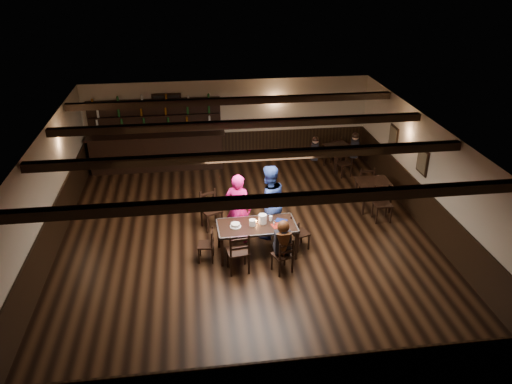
{
  "coord_description": "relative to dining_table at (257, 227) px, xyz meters",
  "views": [
    {
      "loc": [
        -1.16,
        -10.28,
        6.41
      ],
      "look_at": [
        0.25,
        0.2,
        1.17
      ],
      "focal_mm": 35.0,
      "sensor_mm": 36.0,
      "label": 1
    }
  ],
  "objects": [
    {
      "name": "salt_shaker",
      "position": [
        0.38,
        -0.07,
        0.11
      ],
      "size": [
        0.03,
        0.03,
        0.08
      ],
      "primitive_type": "cylinder",
      "color": "silver",
      "rests_on": "dining_table"
    },
    {
      "name": "bar_counter",
      "position": [
        -2.45,
        5.33,
        0.04
      ],
      "size": [
        4.27,
        0.7,
        2.2
      ],
      "color": "black",
      "rests_on": "ground"
    },
    {
      "name": "chair_far_pushed",
      "position": [
        -1.0,
        1.39,
        -0.12
      ],
      "size": [
        0.58,
        0.57,
        0.97
      ],
      "color": "black",
      "rests_on": "ground"
    },
    {
      "name": "cake",
      "position": [
        -0.48,
        -0.01,
        0.1
      ],
      "size": [
        0.26,
        0.26,
        0.08
      ],
      "color": "white",
      "rests_on": "dining_table"
    },
    {
      "name": "seated_person",
      "position": [
        0.45,
        -0.8,
        0.15
      ],
      "size": [
        0.34,
        0.52,
        0.84
      ],
      "color": "black",
      "rests_on": "ground"
    },
    {
      "name": "chair_end_left",
      "position": [
        -1.1,
        -0.12,
        -0.23
      ],
      "size": [
        0.39,
        0.41,
        0.78
      ],
      "color": "black",
      "rests_on": "ground"
    },
    {
      "name": "plate_stack_b",
      "position": [
        0.14,
        0.06,
        0.18
      ],
      "size": [
        0.18,
        0.18,
        0.22
      ],
      "primitive_type": "cylinder",
      "color": "white",
      "rests_on": "dining_table"
    },
    {
      "name": "bg_patron_right",
      "position": [
        3.67,
        4.35,
        0.17
      ],
      "size": [
        0.33,
        0.42,
        0.77
      ],
      "color": "black",
      "rests_on": "ground"
    },
    {
      "name": "plate_stack_a",
      "position": [
        -0.1,
        -0.01,
        0.14
      ],
      "size": [
        0.15,
        0.15,
        0.14
      ],
      "primitive_type": "cylinder",
      "color": "white",
      "rests_on": "dining_table"
    },
    {
      "name": "back_table_b",
      "position": [
        3.24,
        4.57,
        -0.04
      ],
      "size": [
        0.95,
        0.95,
        0.75
      ],
      "color": "black",
      "rests_on": "ground"
    },
    {
      "name": "chair_near_right",
      "position": [
        0.48,
        -0.85,
        -0.2
      ],
      "size": [
        0.5,
        0.49,
        0.83
      ],
      "color": "black",
      "rests_on": "ground"
    },
    {
      "name": "bg_patron_left",
      "position": [
        2.39,
        4.31,
        0.14
      ],
      "size": [
        0.31,
        0.4,
        0.73
      ],
      "color": "black",
      "rests_on": "ground"
    },
    {
      "name": "room_shell",
      "position": [
        -0.15,
        0.65,
        1.06
      ],
      "size": [
        9.02,
        10.02,
        2.71
      ],
      "color": "beige",
      "rests_on": "ground"
    },
    {
      "name": "dining_table",
      "position": [
        0.0,
        0.0,
        0.0
      ],
      "size": [
        1.82,
        0.95,
        0.75
      ],
      "color": "black",
      "rests_on": "ground"
    },
    {
      "name": "pepper_shaker",
      "position": [
        0.4,
        -0.02,
        0.11
      ],
      "size": [
        0.04,
        0.04,
        0.09
      ],
      "primitive_type": "cylinder",
      "color": "#A5A8AD",
      "rests_on": "dining_table"
    },
    {
      "name": "menu_blue",
      "position": [
        0.58,
        0.12,
        0.07
      ],
      "size": [
        0.32,
        0.29,
        0.0
      ],
      "primitive_type": "cube",
      "rotation": [
        0.0,
        0.0,
        -0.49
      ],
      "color": "#0F1A4D",
      "rests_on": "dining_table"
    },
    {
      "name": "chair_near_left",
      "position": [
        -0.49,
        -0.71,
        -0.11
      ],
      "size": [
        0.51,
        0.49,
        0.98
      ],
      "color": "black",
      "rests_on": "ground"
    },
    {
      "name": "tea_light",
      "position": [
        0.0,
        0.1,
        0.09
      ],
      "size": [
        0.05,
        0.05,
        0.06
      ],
      "color": "#A5A8AD",
      "rests_on": "dining_table"
    },
    {
      "name": "woman_pink",
      "position": [
        -0.35,
        0.63,
        0.18
      ],
      "size": [
        0.75,
        0.64,
        1.74
      ],
      "primitive_type": "imported",
      "rotation": [
        0.0,
        0.0,
        2.71
      ],
      "color": "#FF1B83",
      "rests_on": "ground"
    },
    {
      "name": "ground",
      "position": [
        -0.16,
        0.62,
        -0.69
      ],
      "size": [
        10.0,
        10.0,
        0.0
      ],
      "primitive_type": "plane",
      "color": "black",
      "rests_on": "ground"
    },
    {
      "name": "chair_end_right",
      "position": [
        0.96,
        0.07,
        -0.22
      ],
      "size": [
        0.46,
        0.47,
        0.8
      ],
      "color": "black",
      "rests_on": "ground"
    },
    {
      "name": "drink_glass",
      "position": [
        0.35,
        0.16,
        0.13
      ],
      "size": [
        0.07,
        0.07,
        0.12
      ],
      "primitive_type": "cylinder",
      "color": "silver",
      "rests_on": "dining_table"
    },
    {
      "name": "man_blue",
      "position": [
        0.38,
        0.73,
        0.25
      ],
      "size": [
        1.08,
        0.95,
        1.86
      ],
      "primitive_type": "imported",
      "rotation": [
        0.0,
        0.0,
        3.45
      ],
      "color": "navy",
      "rests_on": "ground"
    },
    {
      "name": "back_table_a",
      "position": [
        3.41,
        1.82,
        -0.03
      ],
      "size": [
        0.89,
        0.89,
        0.75
      ],
      "color": "black",
      "rests_on": "ground"
    },
    {
      "name": "menu_red",
      "position": [
        0.49,
        -0.08,
        0.07
      ],
      "size": [
        0.38,
        0.31,
        0.0
      ],
      "primitive_type": "cube",
      "rotation": [
        0.0,
        0.0,
        0.27
      ],
      "color": "maroon",
      "rests_on": "dining_table"
    }
  ]
}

